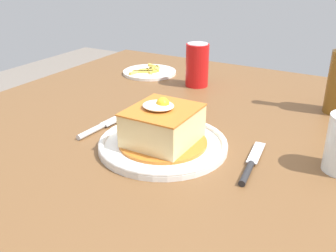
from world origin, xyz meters
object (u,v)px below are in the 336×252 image
main_plate (163,144)px  soda_can (197,65)px  knife (250,167)px  side_plate_fries (149,72)px  fork (98,128)px

main_plate → soda_can: soda_can is taller
knife → side_plate_fries: bearing=138.4°
knife → soda_can: size_ratio=1.34×
main_plate → fork: 0.17m
knife → fork: bearing=-179.6°
fork → soda_can: 0.40m
main_plate → knife: main_plate is taller
fork → knife: size_ratio=0.86×
main_plate → side_plate_fries: 0.53m
knife → soda_can: (-0.30, 0.39, 0.06)m
main_plate → fork: size_ratio=1.81×
knife → side_plate_fries: 0.64m
knife → soda_can: 0.49m
soda_can → side_plate_fries: bearing=169.3°
fork → side_plate_fries: bearing=107.7°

